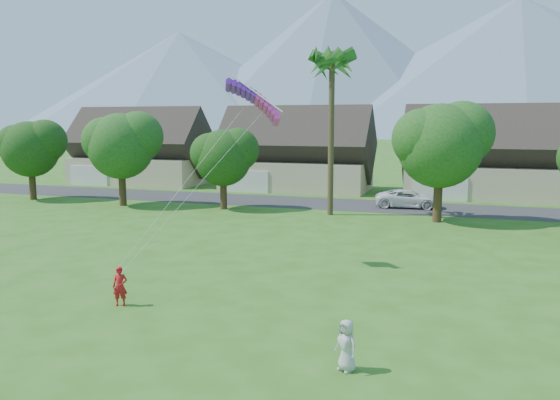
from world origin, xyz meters
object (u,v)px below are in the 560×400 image
at_px(watcher, 346,345).
at_px(parked_car, 408,199).
at_px(kite_flyer, 120,286).
at_px(parafoil_kite, 256,98).

distance_m(watcher, parked_car, 31.46).
xyz_separation_m(kite_flyer, parked_car, (8.50, 28.66, -0.04)).
distance_m(kite_flyer, parafoil_kite, 11.06).
xyz_separation_m(watcher, parked_car, (-1.06, 31.44, -0.02)).
bearing_deg(parked_car, watcher, 177.47).
relative_size(parked_car, parafoil_kite, 1.64).
xyz_separation_m(watcher, parafoil_kite, (-6.69, 10.38, 7.53)).
height_order(parked_car, parafoil_kite, parafoil_kite).
height_order(kite_flyer, watcher, kite_flyer).
bearing_deg(parked_car, parafoil_kite, 160.57).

